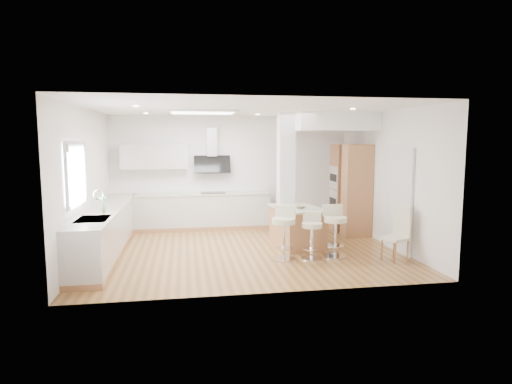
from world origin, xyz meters
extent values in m
plane|color=#9D6D3A|center=(0.00, 0.00, 0.00)|extent=(6.00, 6.00, 0.00)
cube|color=white|center=(0.00, 0.00, 0.00)|extent=(6.00, 5.00, 0.02)
cube|color=white|center=(0.00, 2.50, 1.40)|extent=(6.00, 0.04, 2.80)
cube|color=white|center=(-3.00, 0.00, 1.40)|extent=(0.04, 5.00, 2.80)
cube|color=white|center=(3.00, 0.00, 1.40)|extent=(0.04, 5.00, 2.80)
cube|color=silver|center=(-0.80, 0.60, 2.77)|extent=(1.40, 0.95, 0.05)
cube|color=white|center=(-0.80, 0.60, 2.76)|extent=(1.25, 0.80, 0.03)
cylinder|color=white|center=(-2.00, 1.50, 2.78)|extent=(0.10, 0.10, 0.02)
cylinder|color=white|center=(-2.00, -0.50, 2.78)|extent=(0.10, 0.10, 0.02)
cylinder|color=white|center=(0.50, 1.50, 2.78)|extent=(0.10, 0.10, 0.02)
cylinder|color=white|center=(2.00, 1.00, 2.78)|extent=(0.10, 0.10, 0.02)
cylinder|color=white|center=(2.00, -0.50, 2.78)|extent=(0.10, 0.10, 0.02)
cube|color=white|center=(-2.96, -0.90, 1.65)|extent=(0.03, 1.15, 0.95)
cube|color=silver|center=(-2.95, -0.90, 2.15)|extent=(0.04, 1.28, 0.06)
cube|color=silver|center=(-2.95, -0.90, 1.15)|extent=(0.04, 1.28, 0.06)
cube|color=silver|center=(-2.95, -1.51, 1.65)|extent=(0.04, 0.06, 0.95)
cube|color=silver|center=(-2.95, -0.29, 1.65)|extent=(0.04, 0.06, 0.95)
cube|color=#95969C|center=(-2.94, -0.90, 2.08)|extent=(0.03, 1.18, 0.14)
cube|color=#4C433C|center=(2.99, -0.60, 1.00)|extent=(0.02, 0.90, 2.00)
cube|color=silver|center=(2.97, -0.60, 1.00)|extent=(0.05, 1.00, 2.10)
cube|color=#B1784B|center=(-2.70, 0.25, 0.05)|extent=(0.60, 4.50, 0.10)
cube|color=beige|center=(-2.70, 0.25, 0.48)|extent=(0.60, 4.50, 0.76)
cube|color=beige|center=(-2.70, 0.25, 0.88)|extent=(0.63, 4.50, 0.04)
cube|color=silver|center=(-2.70, -1.00, 0.89)|extent=(0.50, 0.75, 0.02)
cube|color=silver|center=(-2.70, -1.18, 0.84)|extent=(0.40, 0.34, 0.10)
cube|color=silver|center=(-2.70, -0.82, 0.84)|extent=(0.40, 0.34, 0.10)
cylinder|color=silver|center=(-2.58, -0.70, 1.08)|extent=(0.02, 0.02, 0.36)
torus|color=silver|center=(-2.65, -0.70, 1.26)|extent=(0.18, 0.02, 0.18)
imported|color=#4D934A|center=(-2.65, -0.35, 1.06)|extent=(0.17, 0.12, 0.33)
cube|color=#B1784B|center=(-0.75, 2.20, 0.05)|extent=(3.30, 0.60, 0.10)
cube|color=beige|center=(-0.75, 2.20, 0.48)|extent=(3.30, 0.60, 0.76)
cube|color=beige|center=(-0.75, 2.20, 0.88)|extent=(3.33, 0.63, 0.04)
cube|color=black|center=(-0.50, 2.20, 0.91)|extent=(0.60, 0.40, 0.01)
cube|color=beige|center=(-1.90, 2.33, 1.80)|extent=(1.60, 0.34, 0.60)
cube|color=silver|center=(-0.50, 2.40, 2.15)|extent=(0.25, 0.18, 0.70)
cube|color=black|center=(-0.50, 2.32, 1.60)|extent=(0.90, 0.26, 0.44)
cube|color=silver|center=(1.05, 0.95, 1.40)|extent=(0.35, 0.35, 2.80)
cube|color=white|center=(2.10, 1.40, 2.60)|extent=(1.78, 2.20, 0.40)
cube|color=#B1784B|center=(2.68, 1.50, 1.05)|extent=(0.62, 0.62, 2.10)
cube|color=#B1784B|center=(2.68, 0.80, 1.05)|extent=(0.62, 0.40, 2.10)
cube|color=silver|center=(2.37, 1.50, 1.30)|extent=(0.02, 0.55, 0.55)
cube|color=silver|center=(2.37, 1.50, 0.72)|extent=(0.02, 0.55, 0.55)
cube|color=black|center=(2.36, 1.50, 1.30)|extent=(0.01, 0.45, 0.18)
cube|color=black|center=(2.36, 1.50, 0.72)|extent=(0.01, 0.45, 0.18)
cube|color=#B1784B|center=(1.11, 0.17, 0.39)|extent=(0.96, 1.35, 0.78)
cube|color=beige|center=(1.11, 0.17, 0.79)|extent=(1.04, 1.44, 0.04)
imported|color=gray|center=(1.13, 0.03, 0.84)|extent=(0.26, 0.26, 0.06)
sphere|color=orange|center=(1.17, 0.04, 0.84)|extent=(0.07, 0.07, 0.06)
sphere|color=orange|center=(1.09, 0.05, 0.84)|extent=(0.07, 0.07, 0.06)
sphere|color=olive|center=(1.13, 0.00, 0.84)|extent=(0.07, 0.07, 0.06)
cylinder|color=silver|center=(0.59, -0.83, 0.02)|extent=(0.58, 0.58, 0.03)
cylinder|color=silver|center=(0.59, -0.83, 0.35)|extent=(0.09, 0.09, 0.66)
cylinder|color=silver|center=(0.59, -0.83, 0.22)|extent=(0.45, 0.45, 0.02)
cylinder|color=beige|center=(0.59, -0.83, 0.73)|extent=(0.56, 0.56, 0.10)
cube|color=beige|center=(0.66, -0.68, 0.88)|extent=(0.37, 0.20, 0.22)
cylinder|color=silver|center=(1.11, -0.89, 0.01)|extent=(0.49, 0.49, 0.03)
cylinder|color=silver|center=(1.11, -0.89, 0.31)|extent=(0.08, 0.08, 0.58)
cylinder|color=silver|center=(1.11, -0.89, 0.20)|extent=(0.38, 0.38, 0.01)
cylinder|color=beige|center=(1.11, -0.89, 0.64)|extent=(0.47, 0.47, 0.09)
cube|color=beige|center=(1.15, -0.75, 0.78)|extent=(0.34, 0.14, 0.20)
cylinder|color=silver|center=(1.59, -0.82, 0.02)|extent=(0.45, 0.45, 0.03)
cylinder|color=silver|center=(1.59, -0.82, 0.35)|extent=(0.07, 0.07, 0.65)
cylinder|color=silver|center=(1.59, -0.82, 0.22)|extent=(0.35, 0.35, 0.02)
cylinder|color=beige|center=(1.59, -0.82, 0.72)|extent=(0.43, 0.43, 0.10)
cube|color=beige|center=(1.59, -0.66, 0.87)|extent=(0.38, 0.06, 0.22)
cube|color=beige|center=(2.58, -1.24, 0.42)|extent=(0.52, 0.52, 0.05)
cube|color=beige|center=(2.75, -1.17, 0.71)|extent=(0.17, 0.36, 0.64)
cylinder|color=#B1784B|center=(2.49, -1.44, 0.20)|extent=(0.04, 0.04, 0.39)
cylinder|color=#B1784B|center=(2.38, -1.14, 0.20)|extent=(0.04, 0.04, 0.39)
cylinder|color=#B1784B|center=(2.79, -1.33, 0.20)|extent=(0.04, 0.04, 0.39)
cylinder|color=#B1784B|center=(2.67, -1.03, 0.20)|extent=(0.04, 0.04, 0.39)
camera|label=1|loc=(-1.17, -8.34, 2.19)|focal=30.00mm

